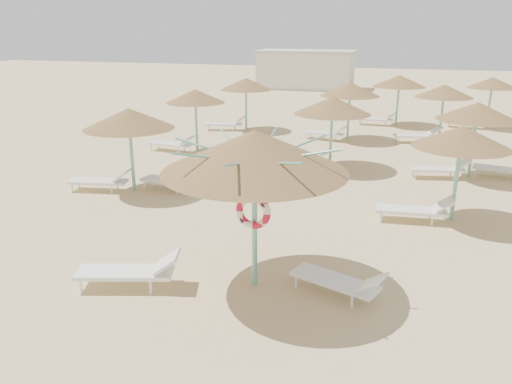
% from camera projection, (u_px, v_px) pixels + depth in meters
% --- Properties ---
extents(ground, '(120.00, 120.00, 0.00)m').
position_uv_depth(ground, '(245.00, 281.00, 10.64)').
color(ground, tan).
rests_on(ground, ground).
extents(main_palapa, '(3.68, 3.68, 3.30)m').
position_uv_depth(main_palapa, '(255.00, 152.00, 9.61)').
color(main_palapa, '#68B5A1').
rests_on(main_palapa, ground).
extents(lounger_main_a, '(2.23, 1.23, 0.78)m').
position_uv_depth(lounger_main_a, '(132.00, 271.00, 10.29)').
color(lounger_main_a, white).
rests_on(lounger_main_a, ground).
extents(lounger_main_b, '(2.01, 1.19, 0.70)m').
position_uv_depth(lounger_main_b, '(340.00, 281.00, 9.95)').
color(lounger_main_b, white).
rests_on(lounger_main_b, ground).
extents(palapa_field, '(20.12, 17.92, 2.72)m').
position_uv_depth(palapa_field, '(385.00, 102.00, 19.74)').
color(palapa_field, '#68B5A1').
rests_on(palapa_field, ground).
extents(service_hut, '(8.40, 4.40, 3.25)m').
position_uv_depth(service_hut, '(306.00, 69.00, 43.54)').
color(service_hut, silver).
rests_on(service_hut, ground).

